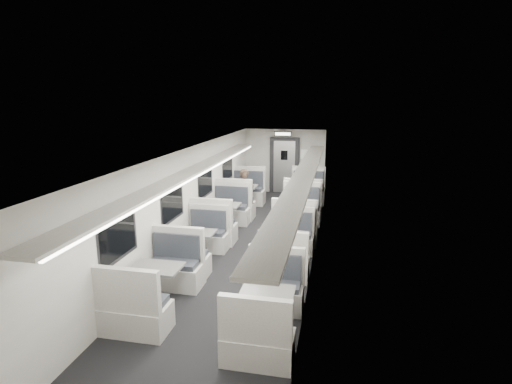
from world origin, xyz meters
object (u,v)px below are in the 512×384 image
at_px(booth_left_c, 197,246).
at_px(booth_right_a, 306,197).
at_px(passenger, 245,195).
at_px(booth_right_b, 298,219).
at_px(booth_right_c, 289,249).
at_px(booth_left_d, 157,286).
at_px(exit_sign, 283,134).
at_px(booth_left_a, 242,198).
at_px(vestibule_door, 284,166).
at_px(booth_left_b, 223,218).
at_px(booth_right_d, 267,311).

height_order(booth_left_c, booth_right_a, booth_right_a).
height_order(booth_left_c, passenger, passenger).
relative_size(booth_right_b, booth_right_c, 1.13).
height_order(booth_left_d, booth_right_c, booth_left_d).
height_order(booth_right_a, exit_sign, exit_sign).
relative_size(booth_left_a, vestibule_door, 1.12).
xyz_separation_m(booth_right_b, vestibule_door, (-1.00, 4.50, 0.64)).
relative_size(booth_right_b, vestibule_door, 1.06).
bearing_deg(passenger, booth_right_a, 28.82).
relative_size(booth_left_b, booth_right_b, 0.99).
bearing_deg(booth_left_a, booth_right_c, -62.91).
distance_m(booth_right_d, exit_sign, 9.01).
relative_size(booth_left_c, booth_left_d, 0.94).
height_order(booth_left_d, passenger, passenger).
bearing_deg(booth_left_d, booth_left_c, 90.00).
height_order(booth_left_c, exit_sign, exit_sign).
bearing_deg(booth_left_d, booth_left_b, 90.00).
relative_size(booth_left_a, booth_right_d, 1.18).
bearing_deg(booth_left_b, booth_left_a, 90.00).
relative_size(booth_left_d, passenger, 1.40).
bearing_deg(booth_left_c, vestibule_door, 81.71).
bearing_deg(vestibule_door, booth_right_b, -77.48).
height_order(booth_right_a, booth_right_d, booth_right_a).
relative_size(vestibule_door, exit_sign, 3.39).
relative_size(booth_right_a, booth_right_c, 1.17).
relative_size(booth_left_a, exit_sign, 3.78).
distance_m(booth_right_a, booth_right_b, 2.31).
distance_m(booth_left_a, passenger, 1.05).
relative_size(booth_left_d, booth_right_b, 0.95).
relative_size(booth_left_c, passenger, 1.31).
relative_size(booth_right_c, exit_sign, 3.19).
relative_size(booth_left_c, booth_right_b, 0.89).
height_order(booth_left_b, booth_right_d, booth_left_b).
distance_m(booth_left_b, booth_left_d, 4.04).
xyz_separation_m(booth_left_d, passenger, (0.33, 5.23, 0.38)).
bearing_deg(booth_left_c, booth_left_a, 90.00).
distance_m(booth_left_c, booth_right_c, 2.02).
bearing_deg(booth_right_a, booth_left_d, -106.71).
height_order(booth_right_b, exit_sign, exit_sign).
xyz_separation_m(booth_left_a, vestibule_door, (1.00, 2.68, 0.62)).
relative_size(booth_left_d, vestibule_door, 1.01).
xyz_separation_m(booth_right_a, exit_sign, (-1.00, 1.70, 1.87)).
xyz_separation_m(booth_left_c, exit_sign, (1.00, 6.38, 1.92)).
relative_size(booth_left_a, booth_left_d, 1.10).
xyz_separation_m(booth_right_c, passenger, (-1.67, 2.98, 0.41)).
xyz_separation_m(booth_left_a, exit_sign, (1.00, 2.20, 1.86)).
xyz_separation_m(booth_left_c, booth_right_b, (2.00, 2.36, 0.04)).
xyz_separation_m(booth_right_d, passenger, (-1.67, 5.62, 0.41)).
xyz_separation_m(booth_right_c, booth_right_d, (0.00, -2.64, 0.00)).
xyz_separation_m(booth_left_c, booth_right_c, (2.00, 0.27, -0.00)).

